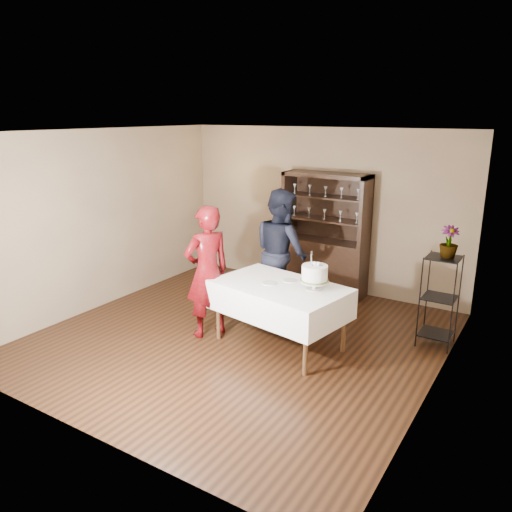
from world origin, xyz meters
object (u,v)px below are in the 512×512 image
(china_hutch, at_px, (324,254))
(woman, at_px, (207,272))
(plant_etagere, at_px, (440,297))
(man, at_px, (281,252))
(potted_plant, at_px, (449,242))
(cake_table, at_px, (280,299))
(cake, at_px, (315,274))

(china_hutch, bearing_deg, woman, -104.75)
(china_hutch, distance_m, plant_etagere, 2.33)
(man, bearing_deg, woman, 101.96)
(china_hutch, relative_size, potted_plant, 5.00)
(woman, distance_m, man, 1.30)
(woman, bearing_deg, china_hutch, -170.36)
(cake_table, relative_size, potted_plant, 4.53)
(china_hutch, relative_size, cake_table, 1.10)
(plant_etagere, relative_size, man, 0.64)
(cake, height_order, potted_plant, potted_plant)
(cake_table, relative_size, cake, 3.71)
(woman, bearing_deg, plant_etagere, 140.34)
(china_hutch, xyz_separation_m, woman, (-0.62, -2.37, 0.23))
(china_hutch, distance_m, woman, 2.46)
(woman, bearing_deg, man, -175.40)
(plant_etagere, relative_size, woman, 0.67)
(man, bearing_deg, cake_table, 150.09)
(plant_etagere, bearing_deg, cake, -141.05)
(man, xyz_separation_m, potted_plant, (2.30, 0.11, 0.45))
(plant_etagere, distance_m, man, 2.28)
(woman, height_order, man, man)
(cake_table, xyz_separation_m, potted_plant, (1.76, 1.11, 0.75))
(china_hutch, bearing_deg, plant_etagere, -26.83)
(cake_table, distance_m, man, 1.18)
(china_hutch, relative_size, plant_etagere, 1.67)
(plant_etagere, relative_size, cake, 2.46)
(china_hutch, relative_size, woman, 1.12)
(plant_etagere, xyz_separation_m, woman, (-2.70, -1.32, 0.24))
(potted_plant, bearing_deg, man, -177.39)
(man, bearing_deg, potted_plant, -145.64)
(china_hutch, distance_m, man, 1.19)
(cake, distance_m, potted_plant, 1.72)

